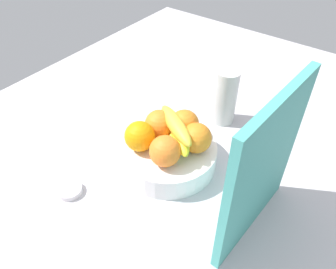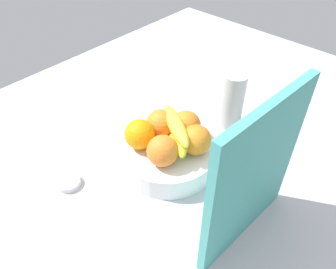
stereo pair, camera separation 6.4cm
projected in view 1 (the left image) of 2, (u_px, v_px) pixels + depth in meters
The scene contains 11 objects.
ground_plane at pixel (175, 164), 93.73cm from camera, with size 180.00×140.00×3.00cm, color #B6B1B8.
fruit_bowl at pixel (168, 154), 89.92cm from camera, with size 26.10×26.10×6.33cm, color white.
orange_front_left at pixel (140, 136), 84.75cm from camera, with size 7.91×7.91×7.91cm, color orange.
orange_front_right at pixel (165, 151), 80.68cm from camera, with size 7.91×7.91×7.91cm, color orange.
orange_center at pixel (196, 138), 84.23cm from camera, with size 7.91×7.91×7.91cm, color orange.
orange_back_left at pixel (184, 124), 88.40cm from camera, with size 7.91×7.91×7.91cm, color orange.
orange_back_right at pixel (160, 124), 88.55cm from camera, with size 7.91×7.91×7.91cm, color orange.
banana_bunch at pixel (176, 131), 85.77cm from camera, with size 16.70×17.30×8.40cm.
cutting_board at pixel (262, 170), 65.58cm from camera, with size 28.00×1.80×36.00cm, color teal.
thermos_tumbler at pixel (225, 97), 100.22cm from camera, with size 7.01×7.01×17.71cm, color beige.
jar_lid at pixel (70, 190), 83.79cm from camera, with size 6.26×6.26×1.45cm, color white.
Camera 1 is at (53.09, 37.08, 66.79)cm, focal length 35.54 mm.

